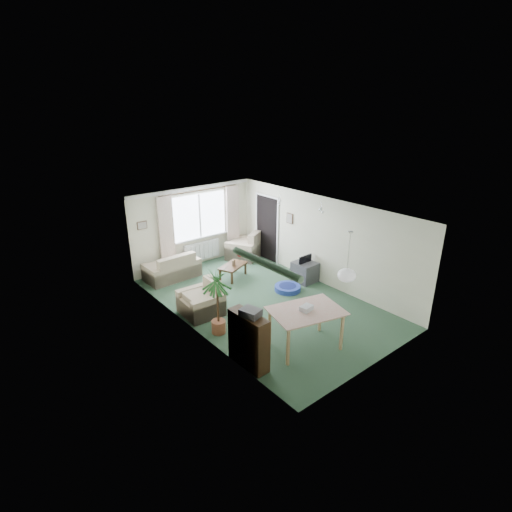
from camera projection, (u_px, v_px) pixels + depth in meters
ground at (264, 302)px, 9.97m from camera, size 6.50×6.50×0.00m
window at (199, 216)px, 11.87m from camera, size 1.80×0.03×1.30m
curtain_rod at (199, 191)px, 11.54m from camera, size 2.60×0.03×0.03m
curtain_left at (166, 231)px, 11.21m from camera, size 0.45×0.08×2.00m
curtain_right at (233, 217)px, 12.56m from camera, size 0.45×0.08×2.00m
radiator at (202, 251)px, 12.25m from camera, size 1.20×0.10×0.55m
doorway at (267, 229)px, 12.36m from camera, size 0.03×0.95×2.00m
pendant_lamp at (347, 275)px, 7.89m from camera, size 0.36×0.36×0.36m
tinsel_garland at (265, 264)px, 6.35m from camera, size 1.60×1.60×0.12m
bauble_cluster_a at (280, 201)px, 10.58m from camera, size 0.20×0.20×0.20m
bauble_cluster_b at (321, 208)px, 9.88m from camera, size 0.20×0.20×0.20m
wall_picture_back at (142, 225)px, 10.80m from camera, size 0.28×0.03×0.22m
wall_picture_right at (290, 218)px, 11.44m from camera, size 0.03×0.24×0.30m
sofa at (172, 266)px, 11.20m from camera, size 1.52×0.84×0.75m
armchair_corner at (244, 245)px, 12.65m from camera, size 1.30×1.28×0.87m
armchair_left at (201, 298)px, 9.31m from camera, size 0.90×0.94×0.81m
coffee_table at (233, 271)px, 11.28m from camera, size 0.98×0.78×0.39m
photo_frame at (234, 263)px, 11.15m from camera, size 0.12×0.06×0.16m
bookshelf at (249, 340)px, 7.43m from camera, size 0.33×0.89×1.08m
hifi_box at (251, 313)px, 7.17m from camera, size 0.37×0.42×0.14m
houseplant at (218, 301)px, 8.40m from camera, size 0.83×0.83×1.53m
dining_table at (305, 329)px, 8.02m from camera, size 1.50×1.18×0.82m
gift_box at (306, 309)px, 7.85m from camera, size 0.28×0.22×0.12m
tv_cube at (305, 272)px, 11.05m from camera, size 0.56×0.62×0.55m
pet_bed at (288, 288)px, 10.56m from camera, size 0.89×0.89×0.14m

